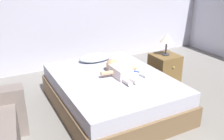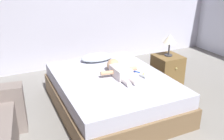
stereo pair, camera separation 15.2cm
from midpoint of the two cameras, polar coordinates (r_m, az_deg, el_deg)
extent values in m
cube|color=silver|center=(4.93, -9.19, 15.35)|extent=(8.00, 0.12, 2.52)
cube|color=brown|center=(3.53, -1.24, -6.36)|extent=(1.46, 1.88, 0.27)
cube|color=silver|center=(3.42, -1.27, -3.00)|extent=(1.40, 1.80, 0.19)
ellipsoid|color=silver|center=(3.97, -4.94, 2.80)|extent=(0.52, 0.31, 0.11)
cube|color=white|center=(3.37, 0.70, -0.45)|extent=(0.20, 0.33, 0.14)
sphere|color=tan|center=(3.56, -1.17, 1.18)|extent=(0.18, 0.18, 0.18)
cylinder|color=tan|center=(3.34, -2.38, -0.70)|extent=(0.18, 0.08, 0.06)
cylinder|color=tan|center=(3.49, 2.85, 0.35)|extent=(0.18, 0.09, 0.06)
cylinder|color=white|center=(3.17, 2.04, -2.71)|extent=(0.06, 0.17, 0.06)
cylinder|color=white|center=(3.21, 3.56, -2.36)|extent=(0.06, 0.17, 0.06)
cube|color=blue|center=(3.56, 4.07, -0.30)|extent=(0.07, 0.11, 0.01)
cube|color=white|center=(3.58, 3.22, 0.07)|extent=(0.02, 0.03, 0.01)
cube|color=brown|center=(4.27, 10.72, 0.18)|extent=(0.41, 0.41, 0.50)
sphere|color=tan|center=(4.08, 12.74, 0.59)|extent=(0.03, 0.03, 0.03)
cylinder|color=#333338|center=(4.19, 10.97, 3.48)|extent=(0.13, 0.13, 0.02)
cylinder|color=#333338|center=(4.15, 11.08, 4.90)|extent=(0.02, 0.02, 0.20)
cone|color=#F3E7C9|center=(4.11, 11.25, 7.14)|extent=(0.21, 0.21, 0.14)
cylinder|color=white|center=(3.40, 5.85, -1.17)|extent=(0.06, 0.12, 0.05)
cone|color=#EBBE6A|center=(3.39, 5.87, -0.64)|extent=(0.03, 0.03, 0.02)
camera|label=1|loc=(0.08, -91.30, -0.53)|focal=40.50mm
camera|label=2|loc=(0.08, 88.70, 0.53)|focal=40.50mm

